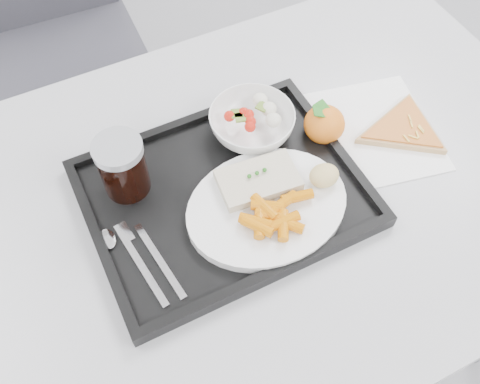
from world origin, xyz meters
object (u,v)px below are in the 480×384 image
(tangerine, at_px, (324,124))
(pizza_slice, at_px, (404,129))
(table, at_px, (252,210))
(chair, at_px, (54,19))
(dinner_plate, at_px, (267,207))
(tray, at_px, (224,195))
(salad_bowl, at_px, (252,123))
(cola_glass, at_px, (122,166))

(tangerine, relative_size, pizza_slice, 0.39)
(table, relative_size, chair, 1.29)
(chair, distance_m, dinner_plate, 0.98)
(table, relative_size, pizza_slice, 5.38)
(tray, bearing_deg, salad_bowl, 43.67)
(dinner_plate, distance_m, tangerine, 0.20)
(tray, xyz_separation_m, dinner_plate, (0.05, -0.06, 0.02))
(chair, height_order, salad_bowl, chair)
(tangerine, bearing_deg, pizza_slice, -22.39)
(table, xyz_separation_m, dinner_plate, (-0.00, -0.06, 0.09))
(chair, bearing_deg, dinner_plate, -80.19)
(tangerine, bearing_deg, tray, -169.66)
(salad_bowl, bearing_deg, pizza_slice, -24.31)
(tray, xyz_separation_m, salad_bowl, (0.10, 0.10, 0.03))
(cola_glass, xyz_separation_m, pizza_slice, (0.50, -0.10, -0.06))
(chair, xyz_separation_m, salad_bowl, (0.22, -0.78, 0.25))
(chair, height_order, tangerine, chair)
(salad_bowl, height_order, pizza_slice, salad_bowl)
(dinner_plate, bearing_deg, table, 85.80)
(table, height_order, tray, tray)
(dinner_plate, height_order, tangerine, tangerine)
(pizza_slice, bearing_deg, tangerine, 157.61)
(cola_glass, bearing_deg, chair, 88.25)
(salad_bowl, distance_m, pizza_slice, 0.28)
(tray, height_order, dinner_plate, dinner_plate)
(salad_bowl, relative_size, cola_glass, 1.41)
(cola_glass, relative_size, tangerine, 1.23)
(tangerine, distance_m, pizza_slice, 0.15)
(pizza_slice, bearing_deg, chair, 117.83)
(dinner_plate, height_order, pizza_slice, dinner_plate)
(tangerine, height_order, pizza_slice, tangerine)
(table, height_order, salad_bowl, salad_bowl)
(table, relative_size, dinner_plate, 4.44)
(tray, relative_size, dinner_plate, 1.67)
(chair, relative_size, dinner_plate, 3.44)
(salad_bowl, xyz_separation_m, pizza_slice, (0.25, -0.11, -0.03))
(dinner_plate, relative_size, salad_bowl, 1.78)
(tangerine, bearing_deg, table, -164.41)
(tangerine, xyz_separation_m, pizza_slice, (0.14, -0.06, -0.02))
(tray, bearing_deg, pizza_slice, -2.78)
(salad_bowl, bearing_deg, cola_glass, -176.97)
(table, distance_m, pizza_slice, 0.31)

